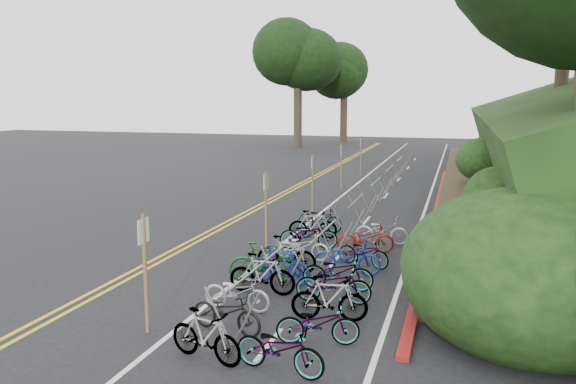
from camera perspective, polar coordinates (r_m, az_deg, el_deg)
name	(u,v)px	position (r m, az deg, el deg)	size (l,w,h in m)	color
ground	(177,295)	(14.38, -11.23, -10.25)	(120.00, 120.00, 0.00)	black
road_markings	(308,216)	(23.25, 2.01, -2.46)	(7.47, 80.00, 0.01)	gold
red_curb	(436,213)	(24.36, 14.80, -2.11)	(0.25, 28.00, 0.10)	maroon
bike_rack_front	(260,278)	(12.48, -2.83, -8.74)	(1.17, 3.43, 1.22)	gray
bike_racks_rest	(376,188)	(25.43, 8.89, 0.41)	(1.14, 23.00, 1.17)	gray
signpost_near	(145,266)	(11.91, -14.33, -7.26)	(0.08, 0.40, 2.52)	brown
signposts_rest	(329,170)	(26.76, 4.14, 2.19)	(0.08, 18.40, 2.50)	brown
bike_front	(263,262)	(14.94, -2.57, -7.10)	(1.82, 0.52, 1.10)	#144C1E
bike_valet	(313,263)	(15.13, 2.60, -7.18)	(3.30, 12.57, 1.04)	slate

